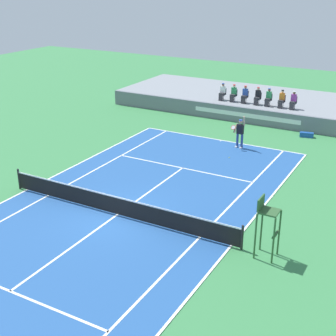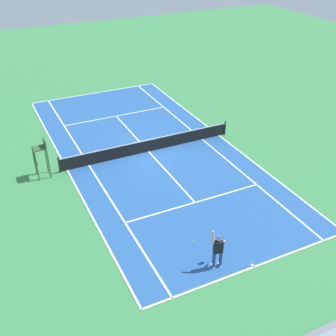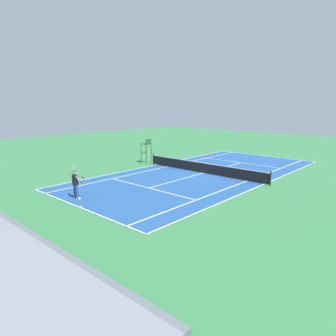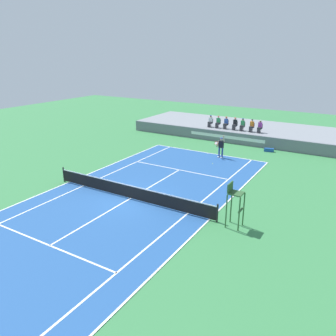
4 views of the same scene
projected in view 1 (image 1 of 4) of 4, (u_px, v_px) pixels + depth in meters
ground_plane at (117, 215)px, 21.54m from camera, size 80.00×80.00×0.00m
court at (117, 215)px, 21.54m from camera, size 11.08×23.88×0.03m
net at (117, 205)px, 21.35m from camera, size 11.98×0.10×1.07m
barrier_wall at (246, 116)px, 34.58m from camera, size 22.84×0.25×1.14m
bleacher_platform at (264, 103)px, 37.85m from camera, size 22.84×7.83×1.14m
spectator_seated_0 at (222, 92)px, 36.29m from camera, size 0.44×0.60×1.27m
spectator_seated_1 at (233, 93)px, 35.89m from camera, size 0.44×0.60×1.27m
spectator_seated_2 at (245, 95)px, 35.49m from camera, size 0.44×0.60×1.27m
spectator_seated_3 at (258, 96)px, 35.04m from camera, size 0.44×0.60×1.27m
spectator_seated_4 at (268, 98)px, 34.67m from camera, size 0.44×0.60×1.27m
spectator_seated_5 at (282, 99)px, 34.23m from camera, size 0.44×0.60×1.27m
spectator_seated_6 at (293, 101)px, 33.85m from camera, size 0.44×0.60×1.27m
tennis_player at (240, 133)px, 29.51m from camera, size 0.81×0.62×2.08m
tennis_ball at (229, 157)px, 28.21m from camera, size 0.07×0.07×0.07m
umpire_chair at (267, 220)px, 17.88m from camera, size 0.77×0.77×2.44m
equipment_bag at (307, 135)px, 31.79m from camera, size 0.95×0.51×0.32m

